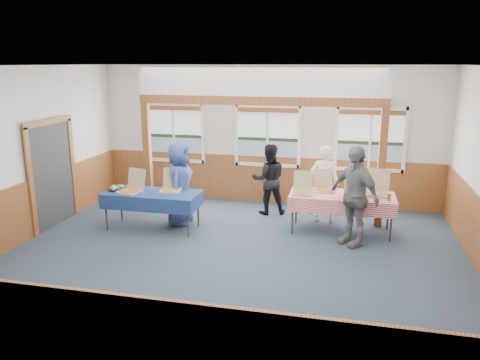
% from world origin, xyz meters
% --- Properties ---
extents(floor, '(8.00, 8.00, 0.00)m').
position_xyz_m(floor, '(0.00, 0.00, 0.00)').
color(floor, '#2B3B46').
rests_on(floor, ground).
extents(ceiling, '(8.00, 8.00, 0.00)m').
position_xyz_m(ceiling, '(0.00, 0.00, 3.20)').
color(ceiling, white).
rests_on(ceiling, wall_back).
extents(wall_back, '(8.00, 0.00, 8.00)m').
position_xyz_m(wall_back, '(0.00, 3.50, 1.60)').
color(wall_back, silver).
rests_on(wall_back, floor).
extents(wall_front, '(8.00, 0.00, 8.00)m').
position_xyz_m(wall_front, '(0.00, -3.50, 1.60)').
color(wall_front, silver).
rests_on(wall_front, floor).
extents(wall_left, '(0.00, 8.00, 8.00)m').
position_xyz_m(wall_left, '(-4.00, 0.00, 1.60)').
color(wall_left, silver).
rests_on(wall_left, floor).
extents(wainscot_back, '(7.98, 0.05, 1.10)m').
position_xyz_m(wainscot_back, '(0.00, 3.48, 0.55)').
color(wainscot_back, brown).
rests_on(wainscot_back, floor).
extents(wainscot_front, '(7.98, 0.05, 1.10)m').
position_xyz_m(wainscot_front, '(0.00, -3.48, 0.55)').
color(wainscot_front, brown).
rests_on(wainscot_front, floor).
extents(wainscot_left, '(0.05, 6.98, 1.10)m').
position_xyz_m(wainscot_left, '(-3.98, 0.00, 0.55)').
color(wainscot_left, brown).
rests_on(wainscot_left, floor).
extents(cased_opening, '(0.06, 1.30, 2.10)m').
position_xyz_m(cased_opening, '(-3.96, 0.90, 1.05)').
color(cased_opening, '#2E2E2E').
rests_on(cased_opening, wall_left).
extents(window_left, '(1.56, 0.10, 1.46)m').
position_xyz_m(window_left, '(-2.30, 3.46, 1.68)').
color(window_left, white).
rests_on(window_left, wall_back).
extents(window_mid, '(1.56, 0.10, 1.46)m').
position_xyz_m(window_mid, '(0.00, 3.46, 1.68)').
color(window_mid, white).
rests_on(window_mid, wall_back).
extents(window_right, '(1.56, 0.10, 1.46)m').
position_xyz_m(window_right, '(2.30, 3.46, 1.68)').
color(window_right, white).
rests_on(window_right, wall_back).
extents(post_left, '(0.15, 0.15, 2.40)m').
position_xyz_m(post_left, '(-2.50, 2.30, 1.20)').
color(post_left, '#642D16').
rests_on(post_left, floor).
extents(post_right, '(0.15, 0.15, 2.40)m').
position_xyz_m(post_right, '(2.50, 2.30, 1.20)').
color(post_right, '#642D16').
rests_on(post_right, floor).
extents(cross_beam, '(5.15, 0.18, 0.18)m').
position_xyz_m(cross_beam, '(0.00, 2.30, 2.49)').
color(cross_beam, '#642D16').
rests_on(cross_beam, post_left).
extents(table_left, '(2.05, 1.57, 0.76)m').
position_xyz_m(table_left, '(-1.91, 1.11, 0.70)').
color(table_left, '#2E2E2E').
rests_on(table_left, floor).
extents(table_right, '(2.19, 1.64, 0.76)m').
position_xyz_m(table_right, '(1.76, 1.77, 0.70)').
color(table_right, '#2E2E2E').
rests_on(table_right, floor).
extents(pizza_box_a, '(0.49, 0.56, 0.44)m').
position_xyz_m(pizza_box_a, '(-2.30, 1.00, 0.82)').
color(pizza_box_a, tan).
rests_on(pizza_box_a, table_left).
extents(pizza_box_b, '(0.46, 0.53, 0.43)m').
position_xyz_m(pizza_box_b, '(-1.56, 1.27, 0.82)').
color(pizza_box_b, tan).
rests_on(pizza_box_b, table_left).
extents(pizza_box_c, '(0.41, 0.49, 0.41)m').
position_xyz_m(pizza_box_c, '(1.01, 1.67, 0.82)').
color(pizza_box_c, tan).
rests_on(pizza_box_c, table_right).
extents(pizza_box_d, '(0.46, 0.52, 0.40)m').
position_xyz_m(pizza_box_d, '(1.41, 1.96, 0.82)').
color(pizza_box_d, tan).
rests_on(pizza_box_d, table_right).
extents(pizza_box_e, '(0.45, 0.54, 0.47)m').
position_xyz_m(pizza_box_e, '(2.01, 1.70, 0.83)').
color(pizza_box_e, tan).
rests_on(pizza_box_e, table_right).
extents(pizza_box_f, '(0.49, 0.57, 0.47)m').
position_xyz_m(pizza_box_f, '(2.42, 1.91, 0.83)').
color(pizza_box_f, tan).
rests_on(pizza_box_f, table_right).
extents(veggie_tray, '(0.37, 0.37, 0.09)m').
position_xyz_m(veggie_tray, '(-2.66, 1.11, 0.79)').
color(veggie_tray, black).
rests_on(veggie_tray, table_left).
extents(drink_glass, '(0.07, 0.07, 0.15)m').
position_xyz_m(drink_glass, '(2.61, 1.52, 0.83)').
color(drink_glass, '#A0631A').
rests_on(drink_glass, table_right).
extents(woman_white, '(0.62, 0.44, 1.63)m').
position_xyz_m(woman_white, '(1.40, 2.32, 0.81)').
color(woman_white, white).
rests_on(woman_white, floor).
extents(woman_black, '(0.89, 0.78, 1.55)m').
position_xyz_m(woman_black, '(0.19, 2.60, 0.77)').
color(woman_black, black).
rests_on(woman_black, floor).
extents(man_blue, '(0.61, 0.88, 1.70)m').
position_xyz_m(man_blue, '(-1.49, 1.56, 0.85)').
color(man_blue, '#37498A').
rests_on(man_blue, floor).
extents(person_grey, '(1.09, 1.07, 1.84)m').
position_xyz_m(person_grey, '(1.98, 1.16, 0.92)').
color(person_grey, slate).
rests_on(person_grey, floor).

